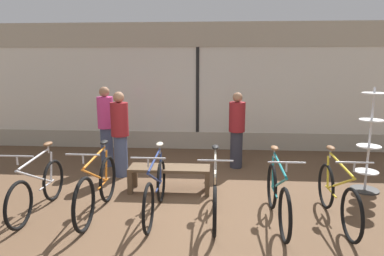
{
  "coord_description": "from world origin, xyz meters",
  "views": [
    {
      "loc": [
        0.46,
        -4.81,
        2.25
      ],
      "look_at": [
        0.0,
        1.82,
        0.95
      ],
      "focal_mm": 32.0,
      "sensor_mm": 36.0,
      "label": 1
    }
  ],
  "objects_px": {
    "bicycle_far_left": "(38,188)",
    "accessory_rack": "(369,150)",
    "bicycle_left": "(97,188)",
    "bicycle_center_left": "(156,190)",
    "customer_near_rack": "(120,133)",
    "bicycle_far_right": "(337,196)",
    "customer_mid_floor": "(106,125)",
    "bicycle_right": "(278,196)",
    "customer_by_window": "(237,129)",
    "display_bench": "(170,171)",
    "bicycle_center_right": "(215,193)"
  },
  "relations": [
    {
      "from": "bicycle_left",
      "to": "bicycle_center_left",
      "type": "distance_m",
      "value": 0.87
    },
    {
      "from": "bicycle_far_right",
      "to": "customer_by_window",
      "type": "bearing_deg",
      "value": 117.15
    },
    {
      "from": "bicycle_far_left",
      "to": "bicycle_center_left",
      "type": "xyz_separation_m",
      "value": [
        1.77,
        0.04,
        0.01
      ]
    },
    {
      "from": "bicycle_left",
      "to": "bicycle_center_left",
      "type": "relative_size",
      "value": 1.01
    },
    {
      "from": "bicycle_left",
      "to": "customer_mid_floor",
      "type": "distance_m",
      "value": 2.51
    },
    {
      "from": "bicycle_far_right",
      "to": "accessory_rack",
      "type": "xyz_separation_m",
      "value": [
        0.93,
        1.27,
        0.35
      ]
    },
    {
      "from": "bicycle_center_right",
      "to": "customer_mid_floor",
      "type": "xyz_separation_m",
      "value": [
        -2.35,
        2.38,
        0.54
      ]
    },
    {
      "from": "customer_near_rack",
      "to": "display_bench",
      "type": "bearing_deg",
      "value": -35.01
    },
    {
      "from": "bicycle_far_left",
      "to": "display_bench",
      "type": "bearing_deg",
      "value": 28.03
    },
    {
      "from": "bicycle_far_left",
      "to": "bicycle_far_right",
      "type": "xyz_separation_m",
      "value": [
        4.36,
        -0.02,
        0.01
      ]
    },
    {
      "from": "bicycle_right",
      "to": "accessory_rack",
      "type": "bearing_deg",
      "value": 37.04
    },
    {
      "from": "accessory_rack",
      "to": "display_bench",
      "type": "xyz_separation_m",
      "value": [
        -3.44,
        -0.27,
        -0.38
      ]
    },
    {
      "from": "bicycle_far_left",
      "to": "accessory_rack",
      "type": "relative_size",
      "value": 0.92
    },
    {
      "from": "bicycle_far_left",
      "to": "customer_by_window",
      "type": "height_order",
      "value": "customer_by_window"
    },
    {
      "from": "accessory_rack",
      "to": "customer_near_rack",
      "type": "height_order",
      "value": "accessory_rack"
    },
    {
      "from": "bicycle_center_left",
      "to": "customer_by_window",
      "type": "relative_size",
      "value": 1.08
    },
    {
      "from": "accessory_rack",
      "to": "customer_by_window",
      "type": "bearing_deg",
      "value": 151.21
    },
    {
      "from": "customer_by_window",
      "to": "display_bench",
      "type": "bearing_deg",
      "value": -130.0
    },
    {
      "from": "bicycle_center_right",
      "to": "customer_by_window",
      "type": "relative_size",
      "value": 1.03
    },
    {
      "from": "bicycle_far_right",
      "to": "customer_by_window",
      "type": "xyz_separation_m",
      "value": [
        -1.27,
        2.48,
        0.46
      ]
    },
    {
      "from": "bicycle_left",
      "to": "customer_near_rack",
      "type": "relative_size",
      "value": 1.05
    },
    {
      "from": "bicycle_far_right",
      "to": "bicycle_left",
      "type": "bearing_deg",
      "value": 179.67
    },
    {
      "from": "bicycle_center_left",
      "to": "bicycle_center_right",
      "type": "height_order",
      "value": "bicycle_center_left"
    },
    {
      "from": "accessory_rack",
      "to": "customer_near_rack",
      "type": "bearing_deg",
      "value": 173.92
    },
    {
      "from": "bicycle_center_right",
      "to": "bicycle_far_right",
      "type": "bearing_deg",
      "value": -0.65
    },
    {
      "from": "bicycle_left",
      "to": "bicycle_center_right",
      "type": "relative_size",
      "value": 1.06
    },
    {
      "from": "bicycle_far_left",
      "to": "bicycle_far_right",
      "type": "bearing_deg",
      "value": -0.2
    },
    {
      "from": "bicycle_far_left",
      "to": "bicycle_right",
      "type": "bearing_deg",
      "value": -1.3
    },
    {
      "from": "customer_near_rack",
      "to": "customer_mid_floor",
      "type": "xyz_separation_m",
      "value": [
        -0.49,
        0.65,
        0.03
      ]
    },
    {
      "from": "bicycle_left",
      "to": "bicycle_far_right",
      "type": "distance_m",
      "value": 3.46
    },
    {
      "from": "bicycle_right",
      "to": "accessory_rack",
      "type": "height_order",
      "value": "accessory_rack"
    },
    {
      "from": "bicycle_center_left",
      "to": "bicycle_right",
      "type": "bearing_deg",
      "value": -3.96
    },
    {
      "from": "bicycle_center_left",
      "to": "accessory_rack",
      "type": "relative_size",
      "value": 0.96
    },
    {
      "from": "bicycle_center_left",
      "to": "accessory_rack",
      "type": "height_order",
      "value": "accessory_rack"
    },
    {
      "from": "bicycle_far_left",
      "to": "bicycle_center_right",
      "type": "height_order",
      "value": "bicycle_far_left"
    },
    {
      "from": "bicycle_far_right",
      "to": "display_bench",
      "type": "height_order",
      "value": "bicycle_far_right"
    },
    {
      "from": "bicycle_left",
      "to": "bicycle_center_left",
      "type": "bearing_deg",
      "value": 2.38
    },
    {
      "from": "bicycle_left",
      "to": "display_bench",
      "type": "relative_size",
      "value": 1.26
    },
    {
      "from": "bicycle_center_right",
      "to": "bicycle_right",
      "type": "height_order",
      "value": "bicycle_right"
    },
    {
      "from": "bicycle_right",
      "to": "bicycle_far_left",
      "type": "bearing_deg",
      "value": 178.7
    },
    {
      "from": "bicycle_center_right",
      "to": "accessory_rack",
      "type": "height_order",
      "value": "accessory_rack"
    },
    {
      "from": "bicycle_left",
      "to": "accessory_rack",
      "type": "distance_m",
      "value": 4.58
    },
    {
      "from": "customer_mid_floor",
      "to": "bicycle_center_left",
      "type": "bearing_deg",
      "value": -57.78
    },
    {
      "from": "bicycle_left",
      "to": "accessory_rack",
      "type": "xyz_separation_m",
      "value": [
        4.39,
        1.25,
        0.34
      ]
    },
    {
      "from": "bicycle_center_left",
      "to": "customer_near_rack",
      "type": "xyz_separation_m",
      "value": [
        -0.99,
        1.69,
        0.5
      ]
    },
    {
      "from": "display_bench",
      "to": "customer_near_rack",
      "type": "height_order",
      "value": "customer_near_rack"
    },
    {
      "from": "bicycle_left",
      "to": "customer_near_rack",
      "type": "bearing_deg",
      "value": 94.04
    },
    {
      "from": "customer_by_window",
      "to": "accessory_rack",
      "type": "bearing_deg",
      "value": -28.79
    },
    {
      "from": "bicycle_far_right",
      "to": "customer_by_window",
      "type": "relative_size",
      "value": 1.07
    },
    {
      "from": "bicycle_center_right",
      "to": "bicycle_right",
      "type": "xyz_separation_m",
      "value": [
        0.88,
        -0.08,
        0.02
      ]
    }
  ]
}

